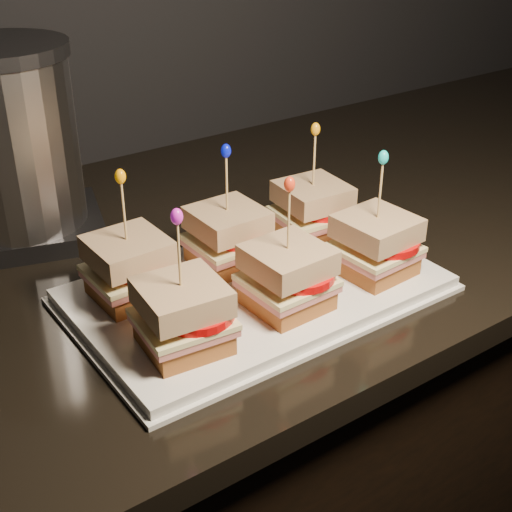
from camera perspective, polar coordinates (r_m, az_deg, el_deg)
cabinet at (r=1.33m, az=0.94°, el=-15.93°), size 2.19×0.70×0.89m
granite_slab at (r=1.05m, az=1.14°, el=2.22°), size 2.23×0.74×0.03m
platter at (r=0.85m, az=0.00°, el=-2.71°), size 0.42×0.26×0.02m
platter_rim at (r=0.86m, az=0.00°, el=-3.05°), size 0.43×0.27×0.01m
sandwich_0_bread_bot at (r=0.83m, az=-9.94°, el=-2.48°), size 0.08×0.08×0.02m
sandwich_0_ham at (r=0.82m, az=-10.03°, el=-1.58°), size 0.09×0.09×0.01m
sandwich_0_cheese at (r=0.82m, az=-10.07°, el=-1.16°), size 0.09×0.09×0.01m
sandwich_0_tomato at (r=0.82m, az=-9.18°, el=-0.63°), size 0.08×0.08×0.01m
sandwich_0_bread_top at (r=0.81m, az=-10.23°, el=0.44°), size 0.08×0.08×0.03m
sandwich_0_pick at (r=0.79m, az=-10.50°, el=3.26°), size 0.00×0.00×0.09m
sandwich_0_frill at (r=0.77m, az=-10.80°, el=6.27°), size 0.01×0.01×0.02m
sandwich_1_bread_bot at (r=0.89m, az=-2.24°, el=0.07°), size 0.08×0.08×0.02m
sandwich_1_ham at (r=0.88m, az=-2.26°, el=0.94°), size 0.09×0.09×0.01m
sandwich_1_cheese at (r=0.88m, az=-2.26°, el=1.34°), size 0.09×0.09×0.01m
sandwich_1_tomato at (r=0.87m, az=-1.40°, el=1.84°), size 0.08×0.08×0.01m
sandwich_1_bread_top at (r=0.86m, az=-2.30°, el=2.87°), size 0.08×0.08×0.03m
sandwich_1_pick at (r=0.85m, az=-2.36°, el=5.55°), size 0.00×0.00×0.09m
sandwich_1_frill at (r=0.83m, az=-2.42°, el=8.41°), size 0.01×0.01×0.02m
sandwich_2_bread_bot at (r=0.96m, az=4.45°, el=2.28°), size 0.09×0.09×0.02m
sandwich_2_ham at (r=0.95m, az=4.49°, el=3.10°), size 0.10×0.09×0.01m
sandwich_2_cheese at (r=0.95m, az=4.51°, el=3.48°), size 0.10×0.09×0.01m
sandwich_2_tomato at (r=0.95m, az=5.32°, el=3.94°), size 0.08×0.08×0.01m
sandwich_2_bread_top at (r=0.94m, az=4.57°, el=4.92°), size 0.09×0.09×0.03m
sandwich_2_pick at (r=0.92m, az=4.67°, el=7.43°), size 0.00×0.00×0.09m
sandwich_2_frill at (r=0.90m, az=4.79°, el=10.08°), size 0.01×0.01×0.02m
sandwich_3_bread_bot at (r=0.74m, az=-5.79°, el=-6.45°), size 0.09×0.09×0.02m
sandwich_3_ham at (r=0.73m, az=-5.85°, el=-5.48°), size 0.10×0.09×0.01m
sandwich_3_cheese at (r=0.73m, az=-5.87°, el=-5.02°), size 0.10×0.10×0.01m
sandwich_3_tomato at (r=0.73m, az=-4.84°, el=-4.45°), size 0.08×0.08×0.01m
sandwich_3_bread_top at (r=0.71m, az=-5.98°, el=-3.29°), size 0.09×0.09×0.03m
sandwich_3_pick at (r=0.69m, az=-6.16°, el=-0.20°), size 0.00×0.00×0.09m
sandwich_3_frill at (r=0.67m, az=-6.36°, el=3.16°), size 0.01×0.01×0.02m
sandwich_4_bread_bot at (r=0.80m, az=2.48°, el=-3.30°), size 0.08×0.08×0.02m
sandwich_4_ham at (r=0.79m, az=2.50°, el=-2.37°), size 0.09×0.09×0.01m
sandwich_4_cheese at (r=0.79m, az=2.51°, el=-1.94°), size 0.09×0.09×0.01m
sandwich_4_tomato at (r=0.79m, az=3.48°, el=-1.39°), size 0.08×0.08×0.01m
sandwich_4_bread_top at (r=0.78m, az=2.55°, el=-0.29°), size 0.09×0.09×0.03m
sandwich_4_pick at (r=0.76m, az=2.62°, el=2.62°), size 0.00×0.00×0.09m
sandwich_4_frill at (r=0.74m, az=2.70°, el=5.76°), size 0.01×0.01×0.02m
sandwich_5_bread_bot at (r=0.88m, az=9.39°, el=-0.60°), size 0.09×0.09×0.02m
sandwich_5_ham at (r=0.87m, az=9.47°, el=0.28°), size 0.09×0.09×0.01m
sandwich_5_cheese at (r=0.87m, az=9.51°, el=0.68°), size 0.10×0.09×0.01m
sandwich_5_tomato at (r=0.87m, az=10.39°, el=1.18°), size 0.08×0.08×0.01m
sandwich_5_bread_top at (r=0.86m, az=9.65°, el=2.22°), size 0.09×0.09×0.03m
sandwich_5_pick at (r=0.84m, az=9.89°, el=4.90°), size 0.00×0.00×0.09m
sandwich_5_frill at (r=0.82m, az=10.15°, el=7.77°), size 0.01×0.01×0.02m
appliance_base at (r=1.04m, az=-17.92°, el=2.14°), size 0.25×0.22×0.03m
appliance_body at (r=0.99m, az=-18.99°, el=8.55°), size 0.17×0.17×0.22m
appliance at (r=1.00m, az=-18.95°, el=8.32°), size 0.21×0.17×0.27m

